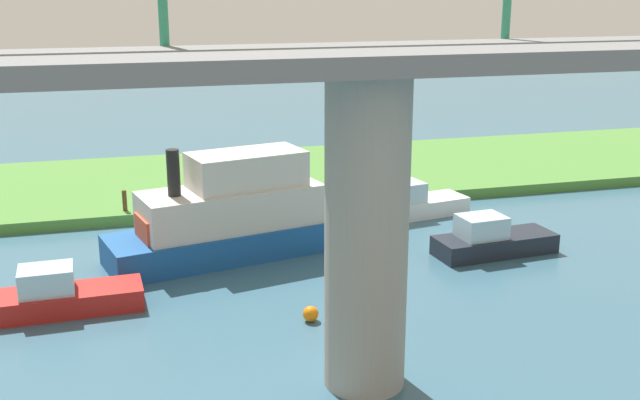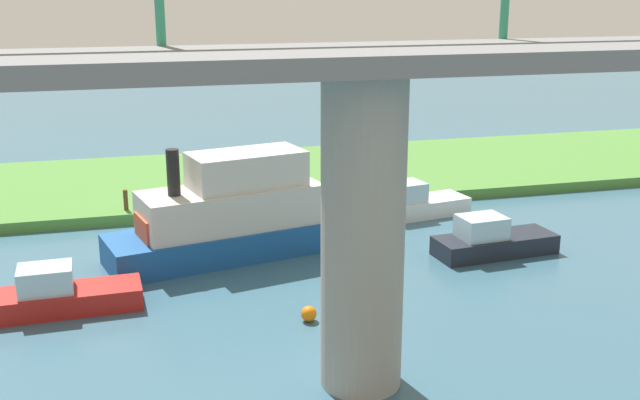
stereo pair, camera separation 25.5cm
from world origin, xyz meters
name	(u,v)px [view 1 (the left image)]	position (x,y,z in m)	size (l,w,h in m)	color
ground_plane	(254,216)	(0.00, 0.00, 0.00)	(160.00, 160.00, 0.00)	#386075
grassy_bank	(232,179)	(0.00, -6.00, 0.25)	(80.00, 12.00, 0.50)	#4C8438
bridge_pylon	(366,234)	(-0.05, 15.74, 4.16)	(2.14, 2.14, 8.32)	#9E998E
bridge_span	(369,48)	(-0.05, 15.72, 8.81)	(65.13, 4.30, 3.25)	slate
person_on_bank	(226,175)	(0.70, -3.32, 1.20)	(0.42, 0.42, 1.39)	#2D334C
mooring_post	(125,200)	(5.65, -0.76, 0.96)	(0.20, 0.20, 0.92)	brown
motorboat_red	(227,215)	(1.92, 4.93, 1.64)	(9.11, 4.71, 4.44)	#195199
houseboat_blue	(412,203)	(-6.98, 1.86, 0.58)	(5.13, 2.58, 1.63)	white
motorboat_white	(63,295)	(7.89, 8.80, 0.56)	(4.75, 1.83, 1.56)	red
riverboat_paddlewheel	(491,240)	(-8.06, 7.48, 0.58)	(4.97, 2.13, 1.61)	#1E232D
marker_buoy	(311,314)	(0.36, 11.66, 0.25)	(0.50, 0.50, 0.50)	orange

